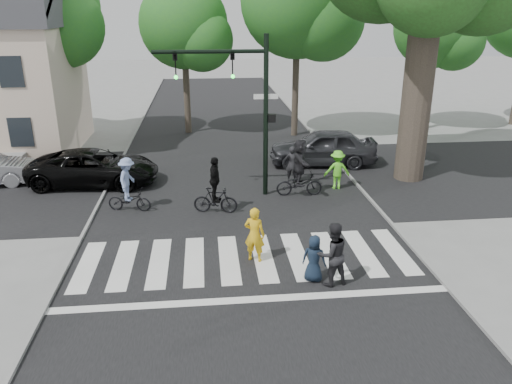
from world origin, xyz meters
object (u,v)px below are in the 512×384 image
at_px(cyclist_mid, 215,190).
at_px(car_suv, 94,167).
at_px(pedestrian_child, 314,259).
at_px(cyclist_left, 128,188).
at_px(traffic_signal, 243,94).
at_px(car_grey, 323,147).
at_px(cyclist_right, 300,171).
at_px(pedestrian_adult, 332,254).
at_px(pedestrian_woman, 255,235).

bearing_deg(cyclist_mid, car_suv, 143.71).
xyz_separation_m(pedestrian_child, cyclist_left, (-5.50, 5.47, 0.20)).
distance_m(traffic_signal, cyclist_left, 5.30).
xyz_separation_m(traffic_signal, car_grey, (3.95, 3.62, -3.07)).
relative_size(cyclist_mid, cyclist_right, 0.92).
bearing_deg(traffic_signal, cyclist_mid, -124.40).
height_order(traffic_signal, car_grey, traffic_signal).
bearing_deg(pedestrian_child, pedestrian_adult, 173.04).
xyz_separation_m(pedestrian_woman, car_suv, (-5.85, 7.25, -0.10)).
bearing_deg(cyclist_right, pedestrian_adult, -93.31).
distance_m(pedestrian_child, cyclist_mid, 5.54).
bearing_deg(traffic_signal, car_grey, 42.50).
xyz_separation_m(cyclist_left, car_grey, (8.13, 4.77, -0.03)).
bearing_deg(pedestrian_adult, car_suv, -62.33).
bearing_deg(cyclist_mid, pedestrian_child, -63.70).
bearing_deg(cyclist_left, pedestrian_adult, -43.81).
height_order(traffic_signal, pedestrian_adult, traffic_signal).
bearing_deg(pedestrian_adult, pedestrian_woman, -52.50).
distance_m(cyclist_right, car_suv, 8.39).
bearing_deg(cyclist_left, pedestrian_child, -44.80).
bearing_deg(pedestrian_adult, car_grey, -115.63).
distance_m(cyclist_right, car_grey, 4.27).
bearing_deg(car_suv, cyclist_left, -145.08).
relative_size(pedestrian_woman, pedestrian_child, 1.26).
xyz_separation_m(pedestrian_woman, pedestrian_adult, (1.87, -1.50, 0.05)).
height_order(cyclist_mid, cyclist_right, cyclist_right).
height_order(pedestrian_woman, cyclist_mid, cyclist_mid).
bearing_deg(car_grey, pedestrian_child, -8.63).
relative_size(pedestrian_woman, cyclist_mid, 0.80).
relative_size(pedestrian_adult, car_grey, 0.36).
height_order(pedestrian_woman, cyclist_right, cyclist_right).
bearing_deg(pedestrian_woman, cyclist_mid, -51.71).
bearing_deg(car_suv, car_grey, -75.64).
relative_size(cyclist_left, car_suv, 0.38).
xyz_separation_m(cyclist_left, car_suv, (-1.79, 3.06, -0.14)).
distance_m(pedestrian_adult, cyclist_mid, 5.94).
distance_m(traffic_signal, cyclist_right, 3.61).
relative_size(traffic_signal, pedestrian_adult, 3.45).
xyz_separation_m(pedestrian_adult, cyclist_left, (-5.93, 5.69, -0.02)).
xyz_separation_m(traffic_signal, cyclist_left, (-4.18, -1.15, -3.05)).
height_order(traffic_signal, cyclist_right, traffic_signal).
bearing_deg(pedestrian_child, pedestrian_woman, -20.63).
height_order(cyclist_left, cyclist_right, cyclist_right).
xyz_separation_m(traffic_signal, cyclist_right, (2.13, -0.25, -2.91)).
xyz_separation_m(cyclist_right, car_grey, (1.82, 3.87, -0.17)).
distance_m(traffic_signal, cyclist_mid, 3.66).
distance_m(pedestrian_woman, car_grey, 9.84).
bearing_deg(pedestrian_child, car_suv, -28.62).
relative_size(cyclist_mid, car_suv, 0.40).
relative_size(pedestrian_child, cyclist_left, 0.66).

